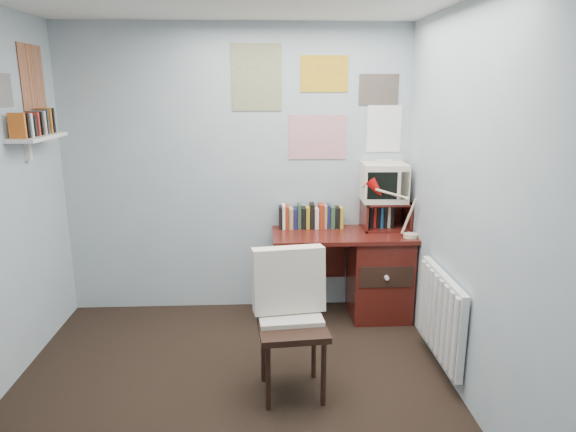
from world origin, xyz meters
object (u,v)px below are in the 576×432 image
object	(u,v)px
desk_lamp	(412,212)
tv_riser	(385,215)
crt_tv	(384,180)
wall_shelf	(38,137)
desk	(372,271)
desk_chair	(292,328)
radiator	(441,315)

from	to	relation	value
desk_lamp	tv_riser	size ratio (longest dim) A/B	1.07
tv_riser	crt_tv	world-z (taller)	crt_tv
crt_tv	wall_shelf	xyz separation A→B (m)	(-2.67, -0.51, 0.43)
crt_tv	wall_shelf	bearing A→B (deg)	-166.97
desk	crt_tv	distance (m)	0.80
desk_chair	desk_lamp	size ratio (longest dim) A/B	2.17
crt_tv	radiator	distance (m)	1.32
tv_riser	desk_lamp	bearing A→B (deg)	-61.35
desk_chair	tv_riser	xyz separation A→B (m)	(0.89, 1.28, 0.42)
desk_chair	tv_riser	world-z (taller)	tv_riser
desk_chair	crt_tv	world-z (taller)	crt_tv
desk_chair	crt_tv	size ratio (longest dim) A/B	2.45
desk	tv_riser	size ratio (longest dim) A/B	3.00
desk_lamp	wall_shelf	bearing A→B (deg)	166.70
desk	tv_riser	bearing A→B (deg)	42.96
desk	radiator	xyz separation A→B (m)	(0.29, -0.93, 0.01)
desk	radiator	world-z (taller)	desk
radiator	desk_chair	bearing A→B (deg)	-167.00
desk_chair	desk_lamp	xyz separation A→B (m)	(1.04, 1.01, 0.51)
desk_lamp	radiator	bearing A→B (deg)	-106.14
desk_chair	desk_lamp	bearing A→B (deg)	39.06
desk	desk_chair	xyz separation A→B (m)	(-0.77, -1.17, 0.06)
desk_chair	radiator	xyz separation A→B (m)	(1.06, 0.24, -0.04)
radiator	tv_riser	bearing A→B (deg)	99.28
desk_lamp	radiator	size ratio (longest dim) A/B	0.53
desk_chair	crt_tv	xyz separation A→B (m)	(0.87, 1.30, 0.73)
radiator	crt_tv	bearing A→B (deg)	100.40
crt_tv	radiator	size ratio (longest dim) A/B	0.47
tv_riser	crt_tv	xyz separation A→B (m)	(-0.02, 0.02, 0.30)
crt_tv	desk_chair	bearing A→B (deg)	-121.37
desk	tv_riser	xyz separation A→B (m)	(0.12, 0.11, 0.48)
radiator	wall_shelf	size ratio (longest dim) A/B	1.29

